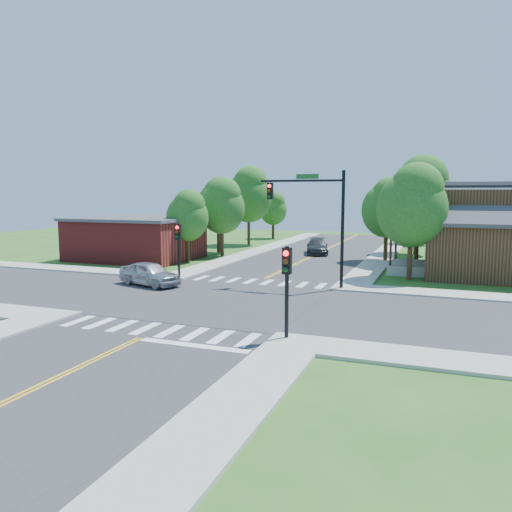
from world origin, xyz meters
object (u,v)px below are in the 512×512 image
at_px(signal_mast_ne, 315,210).
at_px(signal_pole_se, 287,275).
at_px(house_ne, 503,230).
at_px(car_silver, 150,274).
at_px(signal_pole_nw, 178,240).
at_px(car_dgrey, 317,247).

xyz_separation_m(signal_mast_ne, signal_pole_se, (1.69, -11.21, -2.19)).
xyz_separation_m(signal_pole_se, house_ne, (9.51, 19.86, 0.67)).
relative_size(signal_pole_se, car_silver, 0.79).
height_order(signal_mast_ne, signal_pole_nw, signal_mast_ne).
bearing_deg(signal_pole_nw, car_dgrey, 71.48).
bearing_deg(signal_mast_ne, car_dgrey, 103.20).
bearing_deg(car_dgrey, signal_mast_ne, -91.74).
relative_size(signal_pole_nw, car_silver, 0.79).
bearing_deg(car_silver, signal_pole_se, -108.21).
bearing_deg(car_dgrey, signal_pole_nw, -123.46).
xyz_separation_m(signal_pole_se, car_silver, (-11.58, 8.17, -1.90)).
relative_size(signal_pole_nw, car_dgrey, 0.73).
relative_size(signal_mast_ne, car_dgrey, 1.38).
height_order(signal_pole_se, car_silver, signal_pole_se).
distance_m(signal_pole_se, signal_pole_nw, 15.84).
distance_m(signal_pole_se, car_silver, 14.29).
bearing_deg(signal_pole_nw, signal_mast_ne, 0.07).
distance_m(signal_pole_nw, house_ne, 22.45).
height_order(signal_pole_nw, house_ne, house_ne).
distance_m(signal_pole_se, house_ne, 22.03).
xyz_separation_m(signal_pole_nw, house_ne, (20.71, 8.66, 0.67)).
xyz_separation_m(signal_mast_ne, car_silver, (-9.89, -3.05, -4.09)).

